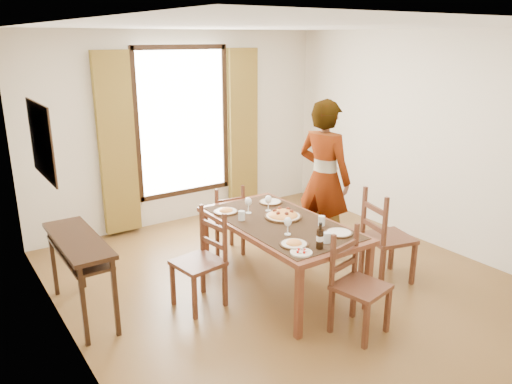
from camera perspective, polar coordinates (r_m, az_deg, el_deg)
ground at (r=5.63m, az=3.51°, el=-10.27°), size 5.00×5.00×0.00m
room_shell at (r=5.20m, az=2.92°, el=5.52°), size 4.60×5.10×2.74m
console_table at (r=5.03m, az=-19.61°, el=-6.18°), size 0.38×1.20×0.80m
dining_table at (r=5.24m, az=2.79°, el=-4.06°), size 0.99×1.85×0.76m
chair_west at (r=5.03m, az=-6.30°, el=-8.03°), size 0.49×0.49×0.98m
chair_north at (r=6.17m, az=-3.51°, el=-3.43°), size 0.45×0.45×0.90m
chair_south at (r=4.67m, az=11.53°, el=-10.56°), size 0.51×0.51×0.96m
chair_east at (r=5.65m, az=14.62°, el=-5.24°), size 0.56×0.56×1.05m
man at (r=6.07m, az=7.78°, el=1.48°), size 0.94×0.82×1.93m
plate_sw at (r=4.65m, az=4.37°, el=-5.78°), size 0.27×0.27×0.05m
plate_se at (r=4.96m, az=9.46°, el=-4.45°), size 0.27×0.27×0.05m
plate_nw at (r=5.49m, az=-3.45°, el=-2.07°), size 0.27×0.27×0.05m
plate_ne at (r=5.79m, az=1.66°, el=-0.99°), size 0.27×0.27×0.05m
pasta_platter at (r=5.32m, az=3.11°, el=-2.44°), size 0.40×0.40×0.10m
caprese_plate at (r=4.49m, az=5.20°, el=-6.77°), size 0.20×0.20×0.04m
wine_glass_a at (r=4.86m, az=3.65°, el=-3.88°), size 0.08×0.08×0.18m
wine_glass_b at (r=5.50m, az=1.42°, el=-1.28°), size 0.08×0.08×0.18m
wine_glass_c at (r=5.44m, az=-0.88°, el=-1.52°), size 0.08×0.08×0.18m
tumbler_a at (r=5.15m, az=7.50°, el=-3.27°), size 0.07×0.07×0.10m
tumbler_b at (r=5.25m, az=-1.66°, el=-2.71°), size 0.07×0.07×0.10m
tumbler_c at (r=4.73m, az=8.11°, el=-5.19°), size 0.07×0.07×0.10m
wine_bottle at (r=4.57m, az=7.33°, el=-4.98°), size 0.07×0.07×0.25m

